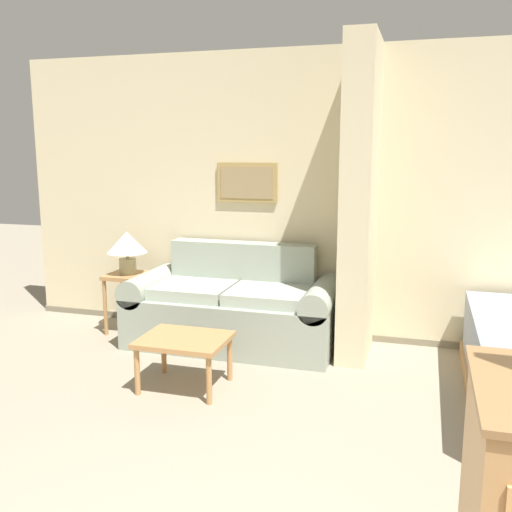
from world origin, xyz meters
The scene contains 6 objects.
wall_back centered at (0.00, 4.15, 1.29)m, with size 6.92×0.16×2.60m.
wall_partition_pillar centered at (-0.10, 3.73, 1.30)m, with size 0.24×0.73×2.60m.
couch centered at (-1.18, 3.67, 0.33)m, with size 1.84×0.84×0.88m.
coffee_table centered at (-1.21, 2.65, 0.33)m, with size 0.62×0.51×0.38m.
side_table centered at (-2.24, 3.71, 0.45)m, with size 0.39×0.39×0.56m.
table_lamp centered at (-2.24, 3.71, 0.84)m, with size 0.37×0.37×0.40m.
Camera 1 is at (0.41, -0.98, 1.73)m, focal length 40.00 mm.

